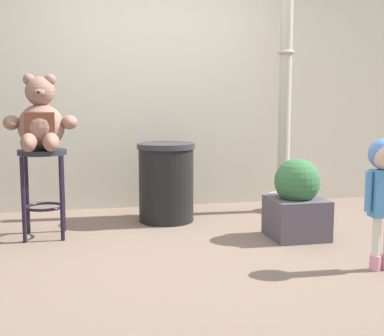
# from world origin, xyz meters

# --- Properties ---
(ground_plane) EXTENTS (24.00, 24.00, 0.00)m
(ground_plane) POSITION_xyz_m (0.00, 0.00, 0.00)
(ground_plane) COLOR #776253
(building_wall) EXTENTS (7.40, 0.30, 3.37)m
(building_wall) POSITION_xyz_m (0.00, 1.80, 1.69)
(building_wall) COLOR beige
(building_wall) RESTS_ON ground_plane
(bar_stool_with_teddy) EXTENTS (0.39, 0.39, 0.73)m
(bar_stool_with_teddy) POSITION_xyz_m (-1.09, 0.61, 0.53)
(bar_stool_with_teddy) COLOR #21262F
(bar_stool_with_teddy) RESTS_ON ground_plane
(teddy_bear) EXTENTS (0.58, 0.52, 0.61)m
(teddy_bear) POSITION_xyz_m (-1.09, 0.58, 0.96)
(teddy_bear) COLOR #896354
(teddy_bear) RESTS_ON bar_stool_with_teddy
(trash_bin) EXTENTS (0.55, 0.55, 0.74)m
(trash_bin) POSITION_xyz_m (-0.01, 0.96, 0.37)
(trash_bin) COLOR black
(trash_bin) RESTS_ON ground_plane
(lamppost) EXTENTS (0.29, 0.29, 2.78)m
(lamppost) POSITION_xyz_m (1.24, 1.13, 1.10)
(lamppost) COLOR #B2A195
(lamppost) RESTS_ON ground_plane
(planter_with_shrub) EXTENTS (0.44, 0.44, 0.66)m
(planter_with_shrub) POSITION_xyz_m (0.95, 0.14, 0.31)
(planter_with_shrub) COLOR #534C55
(planter_with_shrub) RESTS_ON ground_plane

